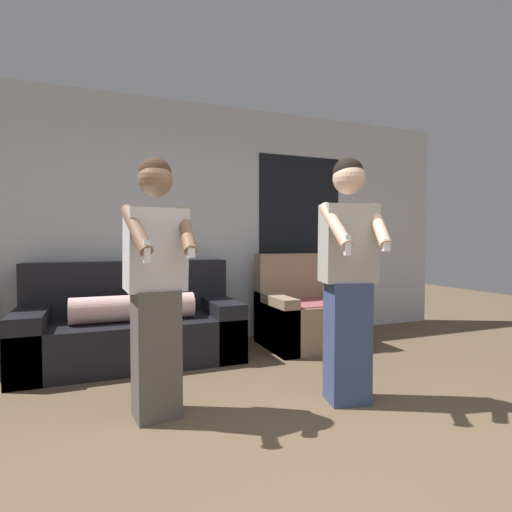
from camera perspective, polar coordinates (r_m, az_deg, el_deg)
name	(u,v)px	position (r m, az deg, el deg)	size (l,w,h in m)	color
ground_plane	(364,500)	(2.14, 15.12, -30.64)	(14.00, 14.00, 0.00)	brown
wall_back	(203,223)	(4.61, -7.63, 4.64)	(6.57, 0.07, 2.70)	silver
couch	(133,327)	(4.08, -17.18, -9.71)	(1.99, 0.91, 0.94)	black
armchair	(307,315)	(4.52, 7.33, -8.30)	(1.00, 0.81, 1.01)	#937A60
person_left	(156,284)	(2.67, -14.08, -3.93)	(0.44, 0.50, 1.69)	#56514C
person_right	(348,276)	(2.91, 13.03, -2.76)	(0.45, 0.51, 1.74)	#384770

